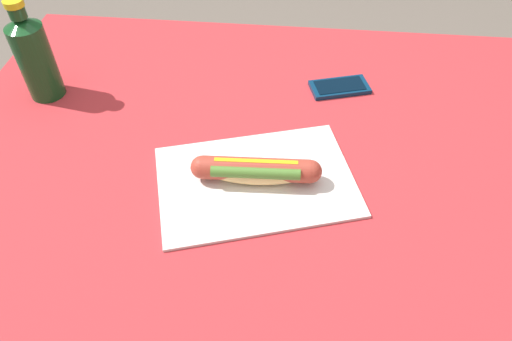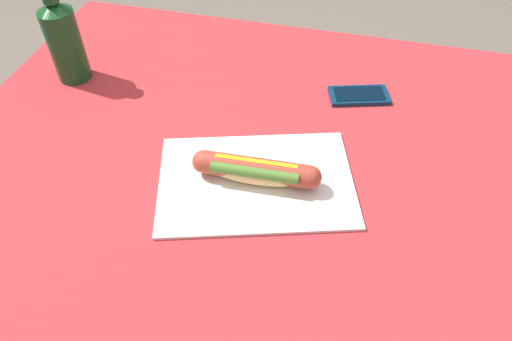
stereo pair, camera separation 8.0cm
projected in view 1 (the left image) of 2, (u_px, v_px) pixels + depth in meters
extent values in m
plane|color=#6B6056|center=(262.00, 341.00, 1.41)|extent=(6.00, 6.00, 0.00)
cylinder|color=brown|center=(450.00, 178.00, 1.37)|extent=(0.07, 0.07, 0.72)
cylinder|color=brown|center=(108.00, 153.00, 1.44)|extent=(0.07, 0.07, 0.72)
cube|color=brown|center=(266.00, 171.00, 0.87)|extent=(1.19, 0.93, 0.03)
cube|color=#B72D33|center=(267.00, 165.00, 0.86)|extent=(1.25, 0.99, 0.00)
cube|color=silver|center=(256.00, 181.00, 0.82)|extent=(0.39, 0.32, 0.01)
ellipsoid|color=#E5BC75|center=(256.00, 171.00, 0.81)|extent=(0.18, 0.06, 0.04)
cylinder|color=#A83D2D|center=(256.00, 169.00, 0.80)|extent=(0.19, 0.05, 0.04)
sphere|color=#A83D2D|center=(202.00, 167.00, 0.81)|extent=(0.04, 0.04, 0.04)
sphere|color=#A83D2D|center=(310.00, 171.00, 0.80)|extent=(0.04, 0.04, 0.04)
cube|color=yellow|center=(256.00, 162.00, 0.79)|extent=(0.14, 0.01, 0.00)
cylinder|color=#4C7A2D|center=(256.00, 173.00, 0.79)|extent=(0.15, 0.03, 0.02)
cube|color=#0A2D4C|center=(340.00, 87.00, 1.01)|extent=(0.14, 0.09, 0.01)
cube|color=black|center=(340.00, 85.00, 1.01)|extent=(0.11, 0.08, 0.00)
cylinder|color=#14471E|center=(37.00, 62.00, 0.95)|extent=(0.07, 0.07, 0.16)
cone|color=#14471E|center=(21.00, 22.00, 0.88)|extent=(0.07, 0.07, 0.02)
cylinder|color=#14471E|center=(17.00, 12.00, 0.87)|extent=(0.03, 0.03, 0.02)
cylinder|color=yellow|center=(13.00, 3.00, 0.85)|extent=(0.04, 0.04, 0.01)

